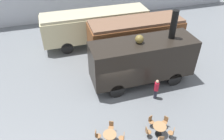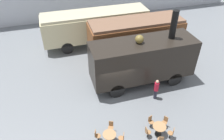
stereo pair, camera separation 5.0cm
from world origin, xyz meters
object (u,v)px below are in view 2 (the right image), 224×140
Objects in this scene: passenger_coach_vintage at (96,25)px; steam_locomotive at (143,59)px; passenger_coach_wooden at (136,36)px; visitor_person at (156,89)px; cafe_table_near at (159,128)px; cafe_table_mid at (109,136)px; cafe_chair_0 at (151,121)px.

steam_locomotive is at bearing -75.09° from passenger_coach_vintage.
visitor_person is (-0.66, -6.04, -1.26)m from passenger_coach_wooden.
steam_locomotive is 5.64m from cafe_table_near.
steam_locomotive is at bearing 79.50° from cafe_table_near.
visitor_person is at bearing -76.82° from passenger_coach_vintage.
passenger_coach_vintage is at bearing 94.56° from cafe_table_near.
cafe_table_mid is at bearing -99.74° from passenger_coach_vintage.
cafe_chair_0 is at bearing 7.77° from cafe_table_mid.
passenger_coach_wooden is (2.93, -3.67, 0.10)m from passenger_coach_vintage.
cafe_table_mid is (-3.16, 0.36, -0.05)m from cafe_table_near.
passenger_coach_wooden is at bearing -51.36° from passenger_coach_vintage.
passenger_coach_wooden is 6.20m from visitor_person.
steam_locomotive is at bearing 148.37° from cafe_chair_0.
steam_locomotive reaches higher than passenger_coach_vintage.
passenger_coach_wooden is 10.28m from cafe_table_mid.
passenger_coach_vintage reaches higher than visitor_person.
visitor_person is at bearing -96.23° from passenger_coach_wooden.
passenger_coach_vintage is at bearing 80.26° from cafe_table_mid.
steam_locomotive is 2.57m from visitor_person.
cafe_chair_0 reaches higher than cafe_table_mid.
passenger_coach_wooden is at bearing 60.01° from cafe_table_mid.
cafe_table_near is (-1.91, -9.15, -1.62)m from passenger_coach_wooden.
passenger_coach_wooden is 3.96m from steam_locomotive.
passenger_coach_wooden is 8.82m from cafe_chair_0.
steam_locomotive is 9.60× the size of cafe_table_near.
steam_locomotive is (-0.93, -3.85, 0.07)m from passenger_coach_wooden.
visitor_person reaches higher than cafe_table_mid.
cafe_table_near is at bearing -101.79° from passenger_coach_wooden.
cafe_chair_0 is at bearing -122.26° from visitor_person.
cafe_chair_0 is (-1.21, -4.53, -1.78)m from steam_locomotive.
visitor_person is at bearing 131.07° from cafe_chair_0.
passenger_coach_vintage is 13.11× the size of cafe_table_mid.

